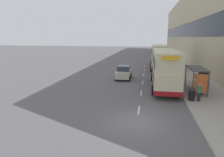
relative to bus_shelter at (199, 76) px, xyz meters
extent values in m
plane|color=#5B595B|center=(-5.77, -8.28, -1.88)|extent=(220.00, 220.00, 0.00)
cube|color=#A39E93|center=(0.73, 30.22, -1.81)|extent=(5.00, 93.00, 0.14)
cube|color=#C6B793|center=(4.73, 30.22, 6.25)|extent=(3.00, 93.00, 16.25)
cube|color=black|center=(3.19, 30.22, 5.44)|extent=(0.12, 89.28, 2.92)
cube|color=silver|center=(-5.77, -6.00, -1.87)|extent=(0.12, 2.00, 0.01)
cube|color=silver|center=(-5.77, -0.94, -1.87)|extent=(0.12, 2.00, 0.01)
cube|color=silver|center=(-5.77, 4.12, -1.87)|extent=(0.12, 2.00, 0.01)
cube|color=silver|center=(-5.77, 9.18, -1.87)|extent=(0.12, 2.00, 0.01)
cube|color=silver|center=(-5.77, 14.25, -1.87)|extent=(0.12, 2.00, 0.01)
cube|color=silver|center=(-5.77, 19.31, -1.87)|extent=(0.12, 2.00, 0.01)
cube|color=#4C4C51|center=(-0.17, 0.35, 0.70)|extent=(1.60, 4.20, 0.08)
cylinder|color=#4C4C51|center=(-0.87, -1.65, -0.54)|extent=(0.10, 0.10, 2.40)
cylinder|color=#4C4C51|center=(-0.87, 2.35, -0.54)|extent=(0.10, 0.10, 2.40)
cylinder|color=#4C4C51|center=(0.53, -1.65, -0.54)|extent=(0.10, 0.10, 2.40)
cylinder|color=#4C4C51|center=(0.53, 2.35, -0.54)|extent=(0.10, 0.10, 2.40)
cube|color=#99A8B2|center=(0.50, 0.35, -0.42)|extent=(0.04, 3.68, 1.92)
cube|color=#D86633|center=(-0.17, -1.59, -0.49)|extent=(1.19, 0.10, 1.82)
cube|color=maroon|center=(0.07, 0.35, -1.29)|extent=(0.36, 2.80, 0.08)
cube|color=beige|center=(-3.30, 1.76, -0.45)|extent=(2.55, 10.39, 1.85)
cube|color=beige|center=(-3.30, 1.76, 1.45)|extent=(2.50, 10.08, 1.95)
cube|color=maroon|center=(-3.30, 1.76, -1.15)|extent=(2.58, 10.44, 0.45)
cube|color=#2D3847|center=(-3.30, 1.76, -0.08)|extent=(2.58, 9.77, 0.81)
cube|color=#2D3847|center=(-3.30, 1.76, 1.35)|extent=(2.55, 9.77, 0.94)
cube|color=yellow|center=(-3.30, -3.42, 2.07)|extent=(1.40, 0.08, 0.36)
cylinder|color=black|center=(-4.57, 5.29, -1.38)|extent=(0.30, 1.00, 1.00)
cylinder|color=black|center=(-2.02, 5.29, -1.38)|extent=(0.30, 1.00, 1.00)
cylinder|color=black|center=(-4.57, -1.46, -1.38)|extent=(0.30, 1.00, 1.00)
cylinder|color=black|center=(-2.02, -1.46, -1.38)|extent=(0.30, 1.00, 1.00)
cube|color=beige|center=(-3.33, 15.66, -0.45)|extent=(2.55, 10.52, 1.85)
cube|color=beige|center=(-3.33, 15.66, 1.45)|extent=(2.50, 10.21, 1.95)
cube|color=maroon|center=(-3.33, 15.66, -1.15)|extent=(2.58, 10.58, 0.45)
cube|color=#2D3847|center=(-3.33, 15.66, -0.08)|extent=(2.58, 9.89, 0.81)
cube|color=#2D3847|center=(-3.33, 15.66, 1.35)|extent=(2.55, 9.89, 0.94)
cube|color=yellow|center=(-3.33, 10.42, 2.07)|extent=(1.40, 0.08, 0.36)
cylinder|color=black|center=(-4.60, 19.24, -1.38)|extent=(0.30, 1.00, 1.00)
cylinder|color=black|center=(-2.05, 19.24, -1.38)|extent=(0.30, 1.00, 1.00)
cylinder|color=black|center=(-4.60, 12.40, -1.38)|extent=(0.30, 1.00, 1.00)
cylinder|color=black|center=(-2.05, 12.40, -1.38)|extent=(0.30, 1.00, 1.00)
cube|color=#B7B799|center=(-8.47, 5.72, -1.15)|extent=(1.85, 3.82, 0.85)
cube|color=#2D3847|center=(-8.47, 5.91, -0.38)|extent=(1.63, 1.83, 0.70)
cylinder|color=black|center=(-7.54, 4.54, -1.58)|extent=(0.20, 0.60, 0.60)
cylinder|color=black|center=(-9.39, 4.54, -1.58)|extent=(0.20, 0.60, 0.60)
cylinder|color=black|center=(-7.54, 6.90, -1.58)|extent=(0.20, 0.60, 0.60)
cylinder|color=black|center=(-9.39, 6.90, -1.58)|extent=(0.20, 0.60, 0.60)
cube|color=#4C5156|center=(-3.19, 49.42, -1.19)|extent=(1.87, 4.06, 0.78)
cube|color=#2D3847|center=(-3.19, 49.21, -0.48)|extent=(1.64, 1.95, 0.64)
cylinder|color=black|center=(-4.12, 50.67, -1.58)|extent=(0.20, 0.60, 0.60)
cylinder|color=black|center=(-2.25, 50.67, -1.58)|extent=(0.20, 0.60, 0.60)
cylinder|color=black|center=(-4.12, 48.16, -1.58)|extent=(0.20, 0.60, 0.60)
cylinder|color=black|center=(-2.25, 48.16, -1.58)|extent=(0.20, 0.60, 0.60)
cylinder|color=#23232D|center=(1.38, 2.41, -1.31)|extent=(0.29, 0.29, 0.85)
cylinder|color=#4C4C51|center=(1.38, 2.41, -0.54)|extent=(0.35, 0.35, 0.71)
sphere|color=tan|center=(1.38, 2.41, -0.07)|extent=(0.23, 0.23, 0.23)
cylinder|color=#23232D|center=(-0.82, -1.90, -1.32)|extent=(0.29, 0.29, 0.84)
cylinder|color=#997F51|center=(-0.82, -1.90, -0.55)|extent=(0.35, 0.35, 0.70)
sphere|color=tan|center=(-0.82, -1.90, -0.08)|extent=(0.23, 0.23, 0.23)
cylinder|color=#23232D|center=(-0.61, -3.12, -1.36)|extent=(0.26, 0.26, 0.76)
cylinder|color=#337260|center=(-0.61, -3.12, -0.66)|extent=(0.32, 0.32, 0.63)
sphere|color=tan|center=(-0.61, -3.12, -0.24)|extent=(0.21, 0.21, 0.21)
cylinder|color=black|center=(-1.22, -3.07, -1.26)|extent=(0.52, 0.52, 0.95)
cylinder|color=#2D2D33|center=(-1.22, -3.07, -0.74)|extent=(0.55, 0.55, 0.10)
camera|label=1|loc=(-5.18, -21.29, 3.89)|focal=32.00mm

